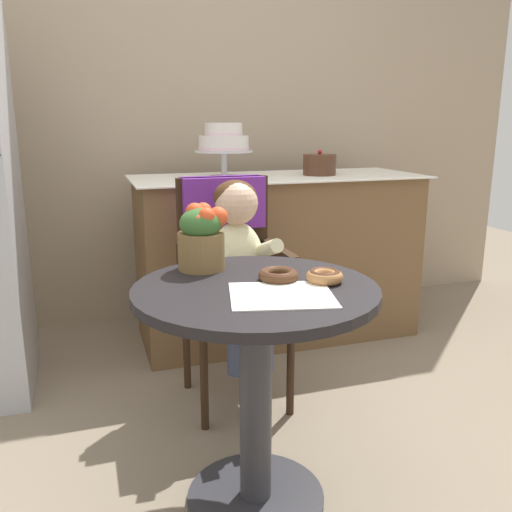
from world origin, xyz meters
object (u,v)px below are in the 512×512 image
object	(u,v)px
wicker_chair	(229,253)
seated_child	(239,252)
donut_mid	(325,276)
tiered_cake_stand	(224,142)
round_layer_cake	(319,165)
donut_front	(278,274)
cafe_table	(256,353)
flower_vase	(202,235)

from	to	relation	value
wicker_chair	seated_child	world-z (taller)	seated_child
donut_mid	seated_child	bearing A→B (deg)	98.25
tiered_cake_stand	wicker_chair	bearing A→B (deg)	-103.21
tiered_cake_stand	round_layer_cake	bearing A→B (deg)	-2.97
donut_front	round_layer_cake	distance (m)	1.44
wicker_chair	donut_mid	world-z (taller)	wicker_chair
seated_child	donut_mid	world-z (taller)	seated_child
seated_child	wicker_chair	bearing A→B (deg)	90.00
cafe_table	round_layer_cake	world-z (taller)	round_layer_cake
cafe_table	donut_mid	world-z (taller)	donut_mid
donut_mid	wicker_chair	bearing A→B (deg)	96.58
donut_mid	flower_vase	world-z (taller)	flower_vase
flower_vase	wicker_chair	bearing A→B (deg)	66.01
donut_front	seated_child	bearing A→B (deg)	86.30
wicker_chair	round_layer_cake	world-z (taller)	round_layer_cake
cafe_table	wicker_chair	size ratio (longest dim) A/B	0.75
donut_mid	round_layer_cake	size ratio (longest dim) A/B	0.61
donut_front	donut_mid	distance (m)	0.14
donut_front	round_layer_cake	world-z (taller)	round_layer_cake
wicker_chair	donut_mid	xyz separation A→B (m)	(0.09, -0.76, 0.10)
seated_child	flower_vase	distance (m)	0.44
flower_vase	seated_child	bearing A→B (deg)	57.16
wicker_chair	tiered_cake_stand	distance (m)	0.73
seated_child	flower_vase	size ratio (longest dim) A/B	3.40
cafe_table	flower_vase	world-z (taller)	flower_vase
seated_child	donut_front	size ratio (longest dim) A/B	6.03
wicker_chair	donut_front	world-z (taller)	wicker_chair
cafe_table	tiered_cake_stand	world-z (taller)	tiered_cake_stand
round_layer_cake	donut_front	bearing A→B (deg)	-119.22
donut_front	round_layer_cake	size ratio (longest dim) A/B	0.67
cafe_table	flower_vase	size ratio (longest dim) A/B	3.37
seated_child	tiered_cake_stand	size ratio (longest dim) A/B	2.42
donut_front	tiered_cake_stand	xyz separation A→B (m)	(0.17, 1.27, 0.34)
seated_child	donut_front	xyz separation A→B (m)	(-0.04, -0.54, 0.06)
cafe_table	round_layer_cake	bearing A→B (deg)	58.61
donut_front	flower_vase	distance (m)	0.29
cafe_table	flower_vase	bearing A→B (deg)	114.69
seated_child	tiered_cake_stand	bearing A→B (deg)	79.56
flower_vase	round_layer_cake	size ratio (longest dim) A/B	1.20
seated_child	donut_front	distance (m)	0.55
cafe_table	seated_child	bearing A→B (deg)	78.51
cafe_table	donut_front	bearing A→B (deg)	20.69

